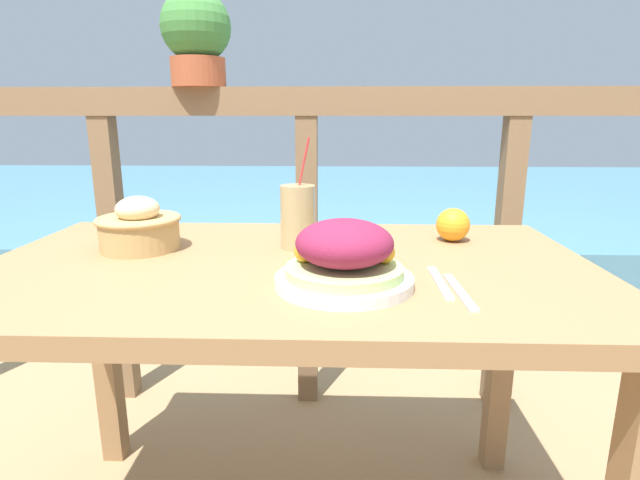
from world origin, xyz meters
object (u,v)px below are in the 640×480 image
salad_plate (344,258)px  drink_glass (298,217)px  bread_basket (139,227)px  potted_plant (196,36)px

salad_plate → drink_glass: bearing=111.2°
bread_basket → potted_plant: potted_plant is taller
salad_plate → potted_plant: bearing=119.3°
salad_plate → drink_glass: 0.29m
drink_glass → bread_basket: 0.36m
drink_glass → potted_plant: size_ratio=0.85×
potted_plant → salad_plate: bearing=-60.7°
bread_basket → potted_plant: 0.77m
salad_plate → potted_plant: 1.07m
drink_glass → bread_basket: drink_glass is taller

